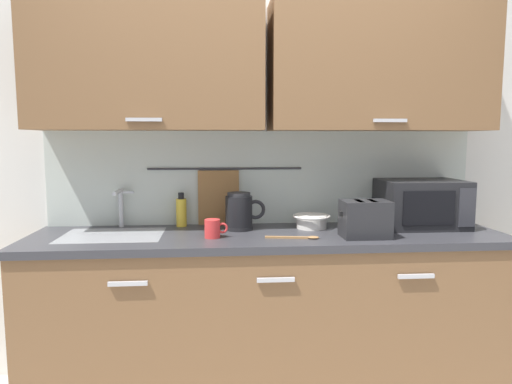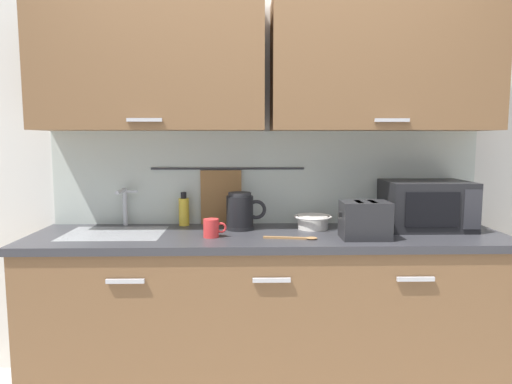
# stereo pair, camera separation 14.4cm
# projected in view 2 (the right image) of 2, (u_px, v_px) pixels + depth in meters

# --- Properties ---
(counter_unit) EXTENTS (2.53, 0.64, 0.90)m
(counter_unit) POSITION_uv_depth(u_px,v_px,m) (266.00, 313.00, 2.49)
(counter_unit) COLOR brown
(counter_unit) RESTS_ON ground
(back_wall_assembly) EXTENTS (3.70, 0.41, 2.50)m
(back_wall_assembly) POSITION_uv_depth(u_px,v_px,m) (266.00, 118.00, 2.60)
(back_wall_assembly) COLOR silver
(back_wall_assembly) RESTS_ON ground
(sink_faucet) EXTENTS (0.09, 0.17, 0.22)m
(sink_faucet) POSITION_uv_depth(u_px,v_px,m) (124.00, 201.00, 2.63)
(sink_faucet) COLOR #B2B5BA
(sink_faucet) RESTS_ON counter_unit
(microwave) EXTENTS (0.46, 0.35, 0.27)m
(microwave) POSITION_uv_depth(u_px,v_px,m) (426.00, 205.00, 2.55)
(microwave) COLOR black
(microwave) RESTS_ON counter_unit
(electric_kettle) EXTENTS (0.23, 0.16, 0.21)m
(electric_kettle) POSITION_uv_depth(u_px,v_px,m) (241.00, 211.00, 2.54)
(electric_kettle) COLOR black
(electric_kettle) RESTS_ON counter_unit
(dish_soap_bottle) EXTENTS (0.06, 0.06, 0.20)m
(dish_soap_bottle) POSITION_uv_depth(u_px,v_px,m) (184.00, 211.00, 2.66)
(dish_soap_bottle) COLOR yellow
(dish_soap_bottle) RESTS_ON counter_unit
(mug_near_sink) EXTENTS (0.12, 0.08, 0.09)m
(mug_near_sink) POSITION_uv_depth(u_px,v_px,m) (212.00, 228.00, 2.34)
(mug_near_sink) COLOR red
(mug_near_sink) RESTS_ON counter_unit
(mixing_bowl) EXTENTS (0.21, 0.21, 0.08)m
(mixing_bowl) POSITION_uv_depth(u_px,v_px,m) (313.00, 221.00, 2.56)
(mixing_bowl) COLOR silver
(mixing_bowl) RESTS_ON counter_unit
(toaster) EXTENTS (0.26, 0.17, 0.19)m
(toaster) POSITION_uv_depth(u_px,v_px,m) (365.00, 220.00, 2.30)
(toaster) COLOR #232326
(toaster) RESTS_ON counter_unit
(wooden_spoon) EXTENTS (0.28, 0.07, 0.01)m
(wooden_spoon) POSITION_uv_depth(u_px,v_px,m) (297.00, 238.00, 2.30)
(wooden_spoon) COLOR #9E7042
(wooden_spoon) RESTS_ON counter_unit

